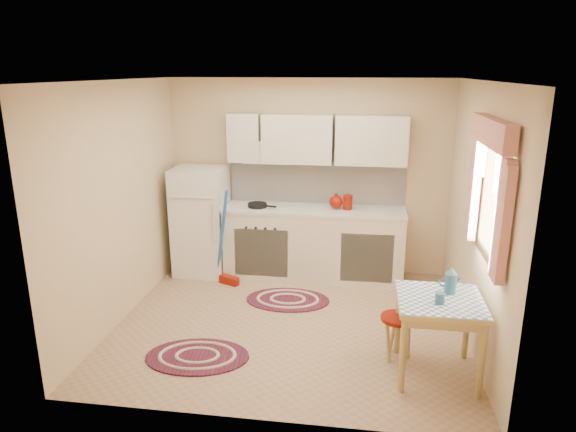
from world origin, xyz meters
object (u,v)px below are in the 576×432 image
Objects in this scene: fridge at (201,221)px; stool at (396,337)px; table at (437,337)px; base_cabinets at (314,244)px.

stool is at bearing -36.51° from fridge.
table is 1.71× the size of stool.
fridge is 3.33× the size of stool.
stool is (-0.32, 0.22, -0.15)m from table.
base_cabinets is 5.36× the size of stool.
table reaches higher than stool.
stool is (0.95, -1.84, -0.23)m from base_cabinets.
table is (2.74, -2.01, -0.34)m from fridge.
table is at bearing -58.28° from base_cabinets.
table is at bearing -36.28° from fridge.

